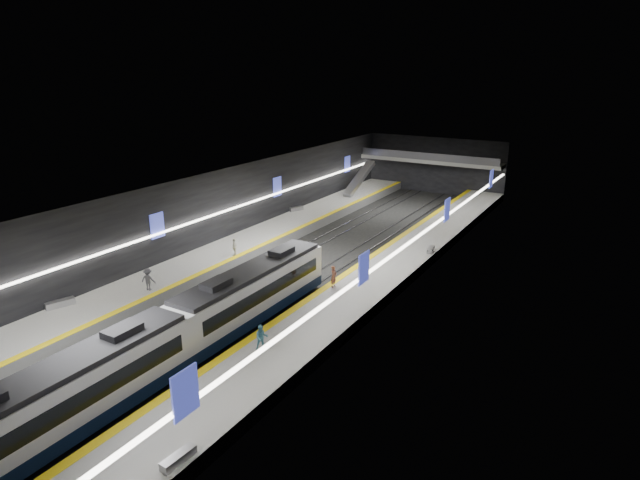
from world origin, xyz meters
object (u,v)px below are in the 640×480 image
Objects in this scene: train at (176,334)px; passenger_left_a at (234,247)px; passenger_right_a at (334,277)px; bench_right_far at (431,250)px; bench_right_near at (178,458)px; passenger_left_b at (148,280)px; bench_left_far at (296,209)px; escalator at (359,178)px; passenger_right_b at (262,338)px; bench_left_near at (60,304)px.

train is 17.42m from passenger_left_a.
passenger_right_a is at bearing 76.52° from train.
bench_right_far is at bearing 74.72° from train.
train reaches higher than bench_right_far.
passenger_left_b is at bearing 145.03° from bench_right_near.
bench_right_far is at bearing 101.80° from passenger_left_a.
passenger_left_a is at bearing -54.32° from bench_left_far.
passenger_left_a is at bearing 80.17° from passenger_right_a.
bench_left_far is at bearing 110.79° from train.
bench_right_far is 12.58m from passenger_right_a.
escalator is 25.38m from bench_right_far.
train is 14.01m from passenger_right_a.
bench_right_far is (7.00, 25.61, -0.99)m from train.
bench_right_near reaches higher than bench_right_far.
escalator is 4.87× the size of passenger_right_b.
passenger_right_b is 17.66m from passenger_left_a.
bench_right_far is (19.00, -5.99, -0.02)m from bench_left_far.
bench_left_near is at bearing 40.20° from passenger_left_b.
train is at bearing 170.50° from passenger_right_b.
passenger_left_b is (-8.78, 5.73, -0.31)m from train.
bench_left_near is at bearing 130.00° from passenger_right_a.
bench_left_far is 33.05m from passenger_right_b.
train is at bearing 127.83° from passenger_left_b.
train is 17.01× the size of bench_right_near.
train is 5.14m from passenger_right_b.
passenger_right_a is at bearing 52.19° from passenger_right_b.
bench_left_near is 16.47m from passenger_right_b.
train is 12.04m from bench_left_near.
train is at bearing 5.74° from passenger_left_a.
bench_left_near is 1.23× the size of passenger_right_b.
train reaches higher than passenger_left_b.
bench_right_near is at bearing 11.95° from passenger_left_a.
passenger_left_b reaches higher than bench_right_near.
passenger_left_a reaches higher than bench_right_far.
passenger_left_a is (-15.16, 22.35, 0.59)m from bench_right_near.
bench_right_far is at bearing 72.49° from bench_left_near.
passenger_left_b is (3.22, 5.41, 0.64)m from bench_left_near.
bench_left_far reaches higher than bench_right_far.
bench_right_far is 1.05× the size of passenger_left_a.
bench_left_near is 1.14× the size of bench_right_near.
passenger_left_a is at bearing 117.95° from train.
passenger_right_a is (15.27, -17.98, 0.65)m from bench_left_far.
bench_right_near is 1.05× the size of bench_right_far.
train reaches higher than bench_right_near.
bench_right_near is (19.00, -38.57, -0.01)m from bench_left_far.
passenger_left_a is at bearing 128.00° from bench_right_near.
bench_left_near is (-2.00, -44.06, -1.65)m from escalator.
train is 3.76× the size of escalator.
bench_right_far is 1.03× the size of passenger_right_b.
passenger_left_a is (3.84, 15.06, 0.56)m from bench_left_near.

